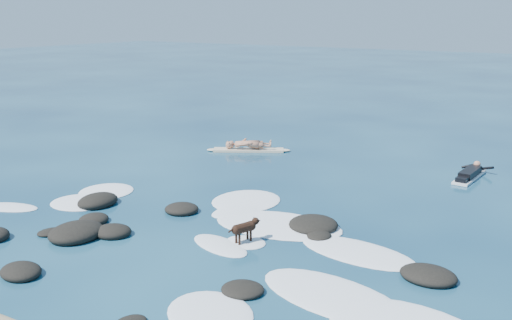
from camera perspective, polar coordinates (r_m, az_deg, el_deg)
The scene contains 6 objects.
ground at distance 15.86m, azimuth -3.96°, elevation -6.83°, with size 160.00×160.00×0.00m, color #0A2642.
reef_rocks at distance 15.37m, azimuth -9.14°, elevation -7.31°, with size 11.46×7.49×0.49m.
breaking_foam at distance 14.75m, azimuth -0.36°, elevation -8.43°, with size 15.59×8.50×0.12m.
standing_surfer_rig at distance 24.32m, azimuth -0.76°, elevation 2.74°, with size 3.26×2.15×2.06m.
paddling_surfer_rig at distance 21.87m, azimuth 20.63°, elevation -1.31°, with size 1.19×2.66×0.46m.
dog at distance 14.66m, azimuth -1.09°, elevation -6.78°, with size 0.47×1.01×0.66m.
Camera 1 is at (8.93, -11.78, 5.75)m, focal length 40.00 mm.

